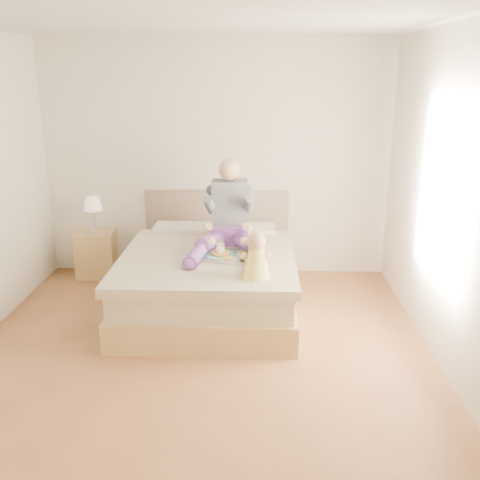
{
  "coord_description": "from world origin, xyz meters",
  "views": [
    {
      "loc": [
        0.48,
        -4.07,
        2.3
      ],
      "look_at": [
        0.32,
        0.95,
        0.74
      ],
      "focal_mm": 40.0,
      "sensor_mm": 36.0,
      "label": 1
    }
  ],
  "objects_px": {
    "nightstand": "(96,254)",
    "tray": "(230,254)",
    "adult": "(229,221)",
    "baby": "(256,259)",
    "bed": "(210,275)"
  },
  "relations": [
    {
      "from": "adult",
      "to": "tray",
      "type": "bearing_deg",
      "value": -86.12
    },
    {
      "from": "baby",
      "to": "tray",
      "type": "bearing_deg",
      "value": 114.93
    },
    {
      "from": "nightstand",
      "to": "tray",
      "type": "relative_size",
      "value": 0.94
    },
    {
      "from": "nightstand",
      "to": "adult",
      "type": "bearing_deg",
      "value": -29.27
    },
    {
      "from": "nightstand",
      "to": "bed",
      "type": "bearing_deg",
      "value": -34.83
    },
    {
      "from": "bed",
      "to": "adult",
      "type": "bearing_deg",
      "value": 24.13
    },
    {
      "from": "tray",
      "to": "baby",
      "type": "xyz_separation_m",
      "value": [
        0.26,
        -0.5,
        0.13
      ]
    },
    {
      "from": "baby",
      "to": "nightstand",
      "type": "bearing_deg",
      "value": 138.02
    },
    {
      "from": "bed",
      "to": "baby",
      "type": "distance_m",
      "value": 1.02
    },
    {
      "from": "tray",
      "to": "baby",
      "type": "distance_m",
      "value": 0.57
    },
    {
      "from": "nightstand",
      "to": "tray",
      "type": "bearing_deg",
      "value": -38.86
    },
    {
      "from": "bed",
      "to": "baby",
      "type": "height_order",
      "value": "baby"
    },
    {
      "from": "adult",
      "to": "nightstand",
      "type": "bearing_deg",
      "value": 156.13
    },
    {
      "from": "bed",
      "to": "adult",
      "type": "distance_m",
      "value": 0.6
    },
    {
      "from": "nightstand",
      "to": "adult",
      "type": "relative_size",
      "value": 0.5
    }
  ]
}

